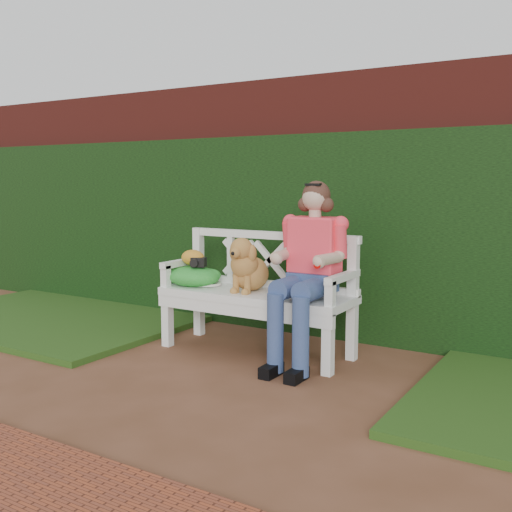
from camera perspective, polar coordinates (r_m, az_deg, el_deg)
The scene contains 11 objects.
ground at distance 3.83m, azimuth -4.71°, elevation -12.93°, with size 60.00×60.00×0.00m, color #52301D.
brick_wall at distance 5.25m, azimuth 7.53°, elevation 4.79°, with size 10.00×0.30×2.20m, color maroon.
ivy_hedge at distance 5.07m, azimuth 6.47°, elevation 1.88°, with size 10.00×0.18×1.70m, color #173E10.
grass_left at distance 6.05m, azimuth -18.22°, elevation -5.48°, with size 2.60×2.00×0.05m, color #1F440F.
garden_bench at distance 4.61m, azimuth 0.00°, elevation -6.30°, with size 1.58×0.60×0.48m, color white, non-canonical shape.
seated_woman at distance 4.29m, azimuth 5.32°, elevation -2.12°, with size 0.53×0.70×1.25m, color #C82D4A, non-canonical shape.
dog at distance 4.53m, azimuth -0.69°, elevation -0.73°, with size 0.28×0.38×0.42m, color olive, non-canonical shape.
tennis_racket at distance 4.86m, azimuth -5.28°, elevation -2.56°, with size 0.59×0.25×0.03m, color white, non-canonical shape.
green_bag at distance 4.82m, azimuth -5.99°, elevation -1.88°, with size 0.46×0.35×0.16m, color #1B8C1E, non-canonical shape.
camera_item at distance 4.77m, azimuth -5.48°, elevation -0.58°, with size 0.11×0.08×0.07m, color black.
baseball_glove at distance 4.84m, azimuth -6.03°, elevation -0.15°, with size 0.20×0.15×0.13m, color #C48122.
Camera 1 is at (2.13, -2.90, 1.32)m, focal length 42.00 mm.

